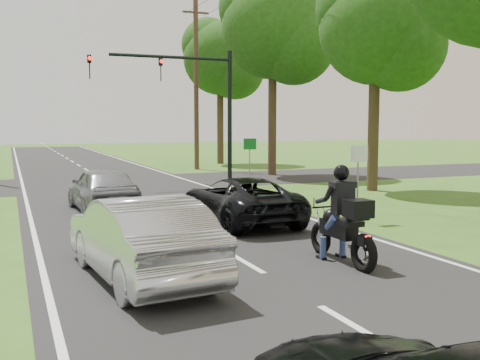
% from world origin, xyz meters
% --- Properties ---
extents(ground, '(140.00, 140.00, 0.00)m').
position_xyz_m(ground, '(0.00, 0.00, 0.00)').
color(ground, '#385A19').
rests_on(ground, ground).
extents(road, '(8.00, 100.00, 0.01)m').
position_xyz_m(road, '(0.00, 10.00, 0.01)').
color(road, black).
rests_on(road, ground).
extents(cross_road, '(60.00, 7.00, 0.01)m').
position_xyz_m(cross_road, '(0.00, 16.00, 0.01)').
color(cross_road, black).
rests_on(cross_road, ground).
extents(motorcycle_rider, '(0.64, 2.26, 1.95)m').
position_xyz_m(motorcycle_rider, '(1.76, -0.86, 0.77)').
color(motorcycle_rider, black).
rests_on(motorcycle_rider, ground).
extents(dark_suv, '(2.19, 4.59, 1.26)m').
position_xyz_m(dark_suv, '(1.60, 4.00, 0.64)').
color(dark_suv, black).
rests_on(dark_suv, road).
extents(silver_sedan, '(1.99, 4.57, 1.46)m').
position_xyz_m(silver_sedan, '(-2.14, -0.49, 0.74)').
color(silver_sedan, '#B3B4B9').
rests_on(silver_sedan, road).
extents(silver_suv, '(1.86, 4.22, 1.41)m').
position_xyz_m(silver_suv, '(-1.56, 7.50, 0.72)').
color(silver_suv, '#919398').
rests_on(silver_suv, road).
extents(traffic_signal, '(6.38, 0.44, 6.00)m').
position_xyz_m(traffic_signal, '(3.34, 14.00, 4.14)').
color(traffic_signal, black).
rests_on(traffic_signal, ground).
extents(utility_pole_far, '(1.60, 0.28, 10.00)m').
position_xyz_m(utility_pole_far, '(6.20, 22.00, 5.08)').
color(utility_pole_far, '#513525').
rests_on(utility_pole_far, ground).
extents(sign_white, '(0.55, 0.07, 2.12)m').
position_xyz_m(sign_white, '(4.70, 2.98, 1.60)').
color(sign_white, slate).
rests_on(sign_white, ground).
extents(sign_green, '(0.55, 0.07, 2.12)m').
position_xyz_m(sign_green, '(4.90, 10.98, 1.60)').
color(sign_green, slate).
rests_on(sign_green, ground).
extents(tree_row_c, '(4.80, 4.65, 8.76)m').
position_xyz_m(tree_row_c, '(9.75, 8.80, 6.23)').
color(tree_row_c, '#332316').
rests_on(tree_row_c, ground).
extents(tree_row_d, '(5.76, 5.58, 10.45)m').
position_xyz_m(tree_row_d, '(9.10, 16.76, 7.43)').
color(tree_row_d, '#332316').
rests_on(tree_row_d, ground).
extents(tree_row_e, '(5.28, 5.12, 9.61)m').
position_xyz_m(tree_row_e, '(9.48, 25.78, 6.83)').
color(tree_row_e, '#332316').
rests_on(tree_row_e, ground).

